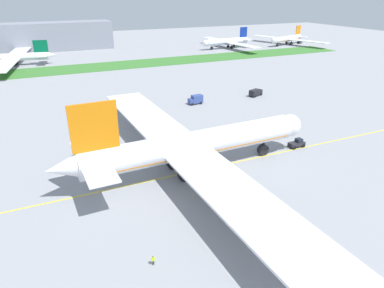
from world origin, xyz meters
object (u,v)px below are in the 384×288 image
at_px(service_truck_catering_van, 256,92).
at_px(parked_airliner_far_centre, 9,58).
at_px(pushback_tug, 297,143).
at_px(ground_crew_wingwalker_port, 272,213).
at_px(parked_airliner_far_right, 228,42).
at_px(airliner_foreground, 191,146).
at_px(ground_crew_marshaller_front, 213,146).
at_px(parked_airliner_far_outer, 288,39).
at_px(ground_crew_wingwalker_starboard, 153,260).
at_px(service_truck_baggage_loader, 196,99).

relative_size(service_truck_catering_van, parked_airliner_far_centre, 0.08).
bearing_deg(pushback_tug, ground_crew_wingwalker_port, -137.16).
bearing_deg(parked_airliner_far_right, airliner_foreground, -122.41).
distance_m(ground_crew_marshaller_front, parked_airliner_far_right, 171.56).
relative_size(ground_crew_wingwalker_port, ground_crew_marshaller_front, 0.97).
bearing_deg(parked_airliner_far_outer, pushback_tug, -127.84).
distance_m(pushback_tug, parked_airliner_far_outer, 191.73).
bearing_deg(ground_crew_wingwalker_port, parked_airliner_far_right, 62.45).
height_order(airliner_foreground, parked_airliner_far_outer, airliner_foreground).
bearing_deg(parked_airliner_far_outer, ground_crew_wingwalker_starboard, -133.13).
xyz_separation_m(ground_crew_wingwalker_port, parked_airliner_far_centre, (-44.98, 172.36, 3.43)).
bearing_deg(parked_airliner_far_right, ground_crew_marshaller_front, -121.09).
bearing_deg(service_truck_catering_van, ground_crew_marshaller_front, -135.61).
xyz_separation_m(airliner_foreground, service_truck_baggage_loader, (22.77, 45.93, -4.70)).
xyz_separation_m(parked_airliner_far_centre, parked_airliner_far_outer, (187.23, 1.91, 0.04)).
bearing_deg(service_truck_baggage_loader, parked_airliner_far_outer, 40.26).
distance_m(service_truck_baggage_loader, parked_airliner_far_centre, 121.32).
height_order(ground_crew_marshaller_front, parked_airliner_far_right, parked_airliner_far_right).
bearing_deg(service_truck_baggage_loader, parked_airliner_far_right, 55.26).
height_order(pushback_tug, service_truck_baggage_loader, service_truck_baggage_loader).
bearing_deg(parked_airliner_far_centre, pushback_tug, -65.02).
bearing_deg(parked_airliner_far_centre, ground_crew_wingwalker_port, -75.38).
height_order(pushback_tug, service_truck_catering_van, service_truck_catering_van).
xyz_separation_m(ground_crew_marshaller_front, ground_crew_wingwalker_starboard, (-27.11, -32.73, -0.01)).
bearing_deg(ground_crew_wingwalker_port, ground_crew_marshaller_front, 82.69).
height_order(pushback_tug, parked_airliner_far_right, parked_airliner_far_right).
xyz_separation_m(pushback_tug, service_truck_baggage_loader, (-8.00, 45.03, 0.68)).
bearing_deg(service_truck_catering_van, pushback_tug, -111.19).
xyz_separation_m(ground_crew_marshaller_front, service_truck_catering_van, (38.16, 37.35, 0.44)).
height_order(service_truck_baggage_loader, parked_airliner_far_right, parked_airliner_far_right).
bearing_deg(pushback_tug, parked_airliner_far_outer, 52.16).
bearing_deg(service_truck_baggage_loader, ground_crew_marshaller_front, -108.79).
height_order(service_truck_catering_van, parked_airliner_far_right, parked_airliner_far_right).
xyz_separation_m(pushback_tug, parked_airliner_far_centre, (-69.65, 149.49, 3.37)).
height_order(ground_crew_wingwalker_port, service_truck_catering_van, service_truck_catering_van).
xyz_separation_m(ground_crew_wingwalker_port, service_truck_baggage_loader, (16.67, 67.90, 0.73)).
relative_size(ground_crew_wingwalker_port, parked_airliner_far_centre, 0.02).
bearing_deg(airliner_foreground, ground_crew_wingwalker_starboard, -125.10).
relative_size(airliner_foreground, parked_airliner_far_centre, 1.22).
distance_m(pushback_tug, service_truck_catering_van, 48.07).
xyz_separation_m(pushback_tug, ground_crew_marshaller_front, (-20.78, 7.46, -0.03)).
height_order(airliner_foreground, ground_crew_wingwalker_starboard, airliner_foreground).
height_order(pushback_tug, parked_airliner_far_outer, parked_airliner_far_outer).
distance_m(airliner_foreground, pushback_tug, 31.25).
height_order(airliner_foreground, ground_crew_wingwalker_port, airliner_foreground).
bearing_deg(airliner_foreground, service_truck_baggage_loader, 63.63).
bearing_deg(parked_airliner_far_centre, parked_airliner_far_outer, 0.58).
relative_size(service_truck_catering_van, parked_airliner_far_outer, 0.10).
relative_size(ground_crew_wingwalker_port, parked_airliner_far_outer, 0.03).
bearing_deg(parked_airliner_far_right, parked_airliner_far_outer, -3.39).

